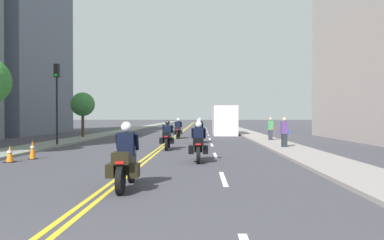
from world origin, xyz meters
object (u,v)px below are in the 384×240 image
at_px(motorcycle_2, 167,138).
at_px(motorcycle_3, 199,133).
at_px(motorcycle_4, 178,130).
at_px(street_tree_0, 83,105).
at_px(motorcycle_0, 126,162).
at_px(motorcycle_1, 198,145).
at_px(pedestrian_0, 271,129).
at_px(pedestrian_1, 270,128).
at_px(pedestrian_2, 284,133).
at_px(parked_truck, 224,122).
at_px(traffic_light_near, 57,90).
at_px(motorcycle_5, 199,128).
at_px(traffic_cone_1, 33,150).
at_px(traffic_cone_2, 10,154).

height_order(motorcycle_2, motorcycle_3, motorcycle_3).
xyz_separation_m(motorcycle_4, street_tree_0, (-7.89, 0.02, 2.12)).
bearing_deg(motorcycle_0, motorcycle_1, 69.87).
distance_m(motorcycle_2, pedestrian_0, 9.16).
relative_size(pedestrian_1, pedestrian_2, 0.93).
bearing_deg(pedestrian_0, parked_truck, 110.35).
xyz_separation_m(traffic_light_near, pedestrian_1, (14.24, 7.95, -2.55)).
height_order(motorcycle_2, motorcycle_5, motorcycle_5).
distance_m(motorcycle_1, pedestrian_2, 7.23).
height_order(traffic_light_near, pedestrian_1, traffic_light_near).
distance_m(motorcycle_2, parked_truck, 16.59).
xyz_separation_m(motorcycle_4, pedestrian_1, (7.51, -0.01, 0.17)).
distance_m(motorcycle_0, traffic_light_near, 14.22).
distance_m(motorcycle_2, pedestrian_1, 12.26).
xyz_separation_m(motorcycle_0, parked_truck, (4.08, 26.46, 0.61)).
relative_size(motorcycle_5, parked_truck, 0.35).
distance_m(traffic_cone_1, street_tree_0, 14.65).
distance_m(traffic_cone_2, pedestrian_1, 20.08).
bearing_deg(motorcycle_1, street_tree_0, 123.37).
xyz_separation_m(motorcycle_2, street_tree_0, (-7.97, 9.79, 2.13)).
distance_m(motorcycle_4, pedestrian_1, 7.51).
height_order(motorcycle_1, pedestrian_1, pedestrian_1).
relative_size(motorcycle_5, pedestrian_2, 1.29).
height_order(traffic_cone_1, parked_truck, parked_truck).
bearing_deg(pedestrian_2, street_tree_0, 136.97).
bearing_deg(motorcycle_2, motorcycle_3, 70.22).
bearing_deg(traffic_light_near, motorcycle_4, 49.80).
height_order(motorcycle_0, street_tree_0, street_tree_0).
bearing_deg(motorcycle_2, parked_truck, 75.05).
bearing_deg(motorcycle_1, parked_truck, 83.92).
bearing_deg(motorcycle_0, motorcycle_3, 81.80).
relative_size(traffic_cone_2, traffic_light_near, 0.13).
distance_m(traffic_cone_2, traffic_light_near, 7.96).
bearing_deg(motorcycle_4, traffic_cone_1, -107.68).
relative_size(motorcycle_1, pedestrian_1, 1.33).
bearing_deg(pedestrian_2, motorcycle_3, 127.29).
distance_m(motorcycle_3, motorcycle_5, 10.34).
height_order(pedestrian_2, street_tree_0, street_tree_0).
distance_m(pedestrian_0, pedestrian_2, 5.73).
relative_size(motorcycle_0, parked_truck, 0.34).
bearing_deg(motorcycle_1, pedestrian_1, 69.21).
height_order(motorcycle_4, traffic_cone_2, motorcycle_4).
relative_size(motorcycle_5, pedestrian_1, 1.39).
height_order(motorcycle_5, pedestrian_0, pedestrian_0).
relative_size(motorcycle_5, pedestrian_0, 1.30).
xyz_separation_m(traffic_cone_2, pedestrian_2, (12.09, 5.90, 0.58)).
bearing_deg(motorcycle_2, pedestrian_1, 51.97).
bearing_deg(motorcycle_4, motorcycle_3, -68.10).
xyz_separation_m(pedestrian_0, pedestrian_1, (0.65, 3.58, -0.06)).
relative_size(motorcycle_3, parked_truck, 0.34).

